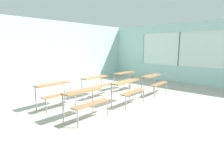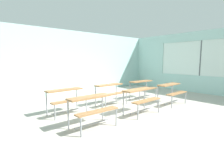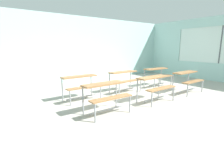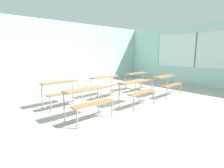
{
  "view_description": "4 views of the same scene",
  "coord_description": "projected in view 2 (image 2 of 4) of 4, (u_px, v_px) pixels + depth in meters",
  "views": [
    {
      "loc": [
        -4.55,
        -3.5,
        1.83
      ],
      "look_at": [
        0.14,
        0.72,
        0.58
      ],
      "focal_mm": 30.34,
      "sensor_mm": 36.0,
      "label": 1
    },
    {
      "loc": [
        -3.8,
        -3.3,
        1.6
      ],
      "look_at": [
        -0.17,
        1.03,
        0.83
      ],
      "focal_mm": 28.0,
      "sensor_mm": 36.0,
      "label": 2
    },
    {
      "loc": [
        -3.8,
        -3.3,
        1.6
      ],
      "look_at": [
        -0.77,
        0.98,
        0.49
      ],
      "focal_mm": 28.0,
      "sensor_mm": 36.0,
      "label": 3
    },
    {
      "loc": [
        -3.8,
        -3.3,
        1.6
      ],
      "look_at": [
        -0.46,
        0.5,
        0.68
      ],
      "focal_mm": 28.0,
      "sensor_mm": 36.0,
      "label": 4
    }
  ],
  "objects": [
    {
      "name": "desk_bench_r0c2",
      "position": [
        172.0,
        89.0,
        6.33
      ],
      "size": [
        1.13,
        0.64,
        0.74
      ],
      "rotation": [
        0.0,
        0.0,
        0.05
      ],
      "color": "olive",
      "rests_on": "ground"
    },
    {
      "name": "desk_bench_r1c1",
      "position": [
        111.0,
        89.0,
        6.25
      ],
      "size": [
        1.12,
        0.62,
        0.74
      ],
      "rotation": [
        0.0,
        0.0,
        0.03
      ],
      "color": "olive",
      "rests_on": "ground"
    },
    {
      "name": "wall_back",
      "position": [
        68.0,
        62.0,
        8.36
      ],
      "size": [
        10.0,
        0.12,
        3.0
      ],
      "primitive_type": "cube",
      "color": "#A8D1CC",
      "rests_on": "ground"
    },
    {
      "name": "desk_bench_r0c0",
      "position": [
        92.0,
        104.0,
        4.14
      ],
      "size": [
        1.11,
        0.61,
        0.74
      ],
      "rotation": [
        0.0,
        0.0,
        0.02
      ],
      "color": "olive",
      "rests_on": "ground"
    },
    {
      "name": "desk_bench_r1c2",
      "position": [
        143.0,
        85.0,
        7.29
      ],
      "size": [
        1.12,
        0.62,
        0.74
      ],
      "rotation": [
        0.0,
        0.0,
        -0.03
      ],
      "color": "olive",
      "rests_on": "ground"
    },
    {
      "name": "ground",
      "position": [
        139.0,
        116.0,
        5.14
      ],
      "size": [
        10.0,
        9.0,
        0.05
      ],
      "primitive_type": "cube",
      "color": "#ADA89E"
    },
    {
      "name": "desk_bench_r1c0",
      "position": [
        66.0,
        95.0,
        5.17
      ],
      "size": [
        1.12,
        0.63,
        0.74
      ],
      "rotation": [
        0.0,
        0.0,
        0.03
      ],
      "color": "olive",
      "rests_on": "ground"
    },
    {
      "name": "wall_right",
      "position": [
        214.0,
        64.0,
        8.02
      ],
      "size": [
        0.12,
        9.0,
        3.0
      ],
      "color": "#A8D1CC",
      "rests_on": "ground"
    },
    {
      "name": "desk_bench_r0c1",
      "position": [
        141.0,
        95.0,
        5.21
      ],
      "size": [
        1.12,
        0.63,
        0.74
      ],
      "rotation": [
        0.0,
        0.0,
        0.04
      ],
      "color": "olive",
      "rests_on": "ground"
    }
  ]
}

